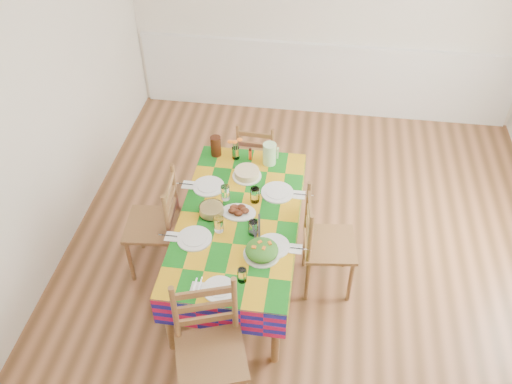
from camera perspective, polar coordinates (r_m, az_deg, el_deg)
room at (r=4.12m, az=6.56°, el=5.15°), size 4.58×5.08×2.78m
wainscot at (r=6.67m, az=7.18°, el=11.88°), size 4.41×0.06×0.92m
dining_table at (r=4.47m, az=-1.81°, el=-3.32°), size 0.97×1.80×0.70m
setting_near_head at (r=3.92m, az=-3.11°, el=-9.63°), size 0.39×0.26×0.12m
setting_left_near at (r=4.26m, az=-5.66°, el=-4.34°), size 0.50×0.30×0.13m
setting_left_far at (r=4.63m, az=-4.46°, el=0.37°), size 0.50×0.30×0.13m
setting_right_near at (r=4.20m, az=1.09°, el=-5.00°), size 0.50×0.29×0.13m
setting_right_far at (r=4.57m, az=1.49°, el=-0.14°), size 0.52×0.30×0.13m
meat_platter at (r=4.43m, az=-1.87°, el=-2.00°), size 0.29×0.21×0.06m
salad_platter at (r=4.10m, az=0.62°, el=-6.18°), size 0.28×0.28×0.12m
pasta_bowl at (r=4.43m, az=-4.70°, el=-1.90°), size 0.20×0.20×0.07m
cake at (r=4.76m, az=-0.97°, el=1.96°), size 0.26×0.26×0.07m
serving_utensils at (r=4.32m, az=-0.01°, el=-3.73°), size 0.14×0.30×0.01m
flower_vase at (r=4.94m, az=-2.17°, el=4.43°), size 0.14×0.11×0.22m
hot_sauce at (r=4.94m, az=-0.62°, el=4.04°), size 0.03×0.03×0.12m
green_pitcher at (r=4.87m, az=1.43°, el=4.04°), size 0.12×0.12×0.21m
tea_pitcher at (r=4.98m, az=-4.25°, el=4.85°), size 0.10×0.10×0.20m
name_card at (r=3.84m, az=-4.10°, el=-11.68°), size 0.07×0.02×0.01m
chair_near at (r=3.87m, az=-4.86°, el=-16.26°), size 0.59×0.57×1.06m
chair_far at (r=5.43m, az=0.16°, el=3.71°), size 0.41×0.39×0.88m
chair_left at (r=4.70m, az=-10.38°, el=-3.43°), size 0.47×0.49×1.02m
chair_right at (r=4.53m, az=7.20°, el=-5.45°), size 0.47×0.49×1.00m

